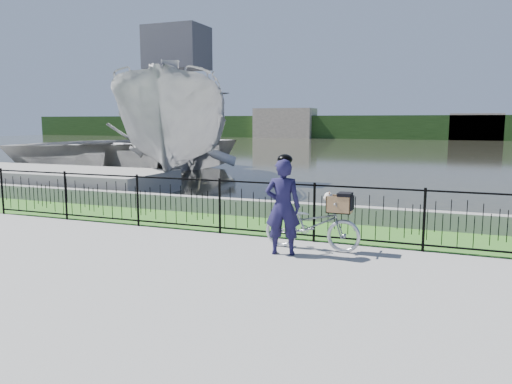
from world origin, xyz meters
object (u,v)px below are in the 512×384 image
at_px(dock, 32,178).
at_px(bicycle_rig, 313,224).
at_px(boat_near, 179,126).
at_px(cyclist, 283,205).
at_px(boat_far, 124,147).

xyz_separation_m(dock, bicycle_rig, (11.13, -4.48, 0.12)).
bearing_deg(boat_near, cyclist, -51.08).
relative_size(bicycle_rig, boat_far, 0.14).
bearing_deg(boat_far, boat_near, -27.58).
bearing_deg(dock, boat_near, 48.50).
relative_size(bicycle_rig, boat_near, 0.16).
height_order(dock, boat_near, boat_near).
bearing_deg(dock, cyclist, -24.88).
height_order(dock, cyclist, cyclist).
distance_m(cyclist, boat_far, 15.86).
relative_size(boat_near, boat_far, 0.86).
xyz_separation_m(dock, cyclist, (10.72, -4.97, 0.52)).
xyz_separation_m(boat_near, boat_far, (-4.12, 2.15, -1.01)).
xyz_separation_m(cyclist, boat_near, (-7.21, 8.93, 1.25)).
xyz_separation_m(bicycle_rig, boat_far, (-11.74, 10.60, 0.63)).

